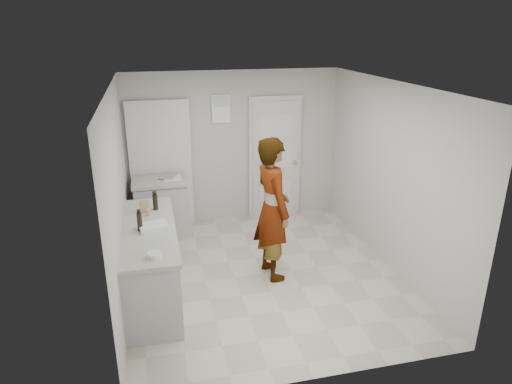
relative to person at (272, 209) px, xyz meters
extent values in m
plane|color=#AFA893|center=(-0.12, 0.02, -0.94)|extent=(4.00, 4.00, 0.00)
plane|color=#B6B3AC|center=(-0.12, 2.02, 0.31)|extent=(3.50, 0.00, 3.50)
plane|color=#B6B3AC|center=(-0.12, -1.98, 0.31)|extent=(3.50, 0.00, 3.50)
plane|color=#B6B3AC|center=(-1.87, 0.02, 0.31)|extent=(0.00, 4.00, 4.00)
plane|color=#B6B3AC|center=(1.63, 0.02, 0.31)|extent=(0.00, 4.00, 4.00)
plane|color=silver|center=(-0.12, 0.02, 1.56)|extent=(4.00, 4.00, 0.00)
cube|color=silver|center=(0.58, 1.95, 0.06)|extent=(0.80, 0.05, 2.00)
cube|color=silver|center=(0.58, 1.98, 0.09)|extent=(0.90, 0.04, 2.10)
sphere|color=#B49545|center=(0.91, 1.90, 0.01)|extent=(0.07, 0.07, 0.07)
cube|color=white|center=(-0.32, 1.99, 0.96)|extent=(0.30, 0.02, 0.45)
cube|color=black|center=(-1.32, 1.99, 0.08)|extent=(0.90, 0.05, 2.04)
cube|color=silver|center=(-1.32, 1.96, 0.09)|extent=(0.98, 0.02, 2.10)
cube|color=#B5B5B1|center=(-1.57, -0.18, -0.51)|extent=(0.60, 1.90, 0.86)
cube|color=black|center=(-1.57, -0.18, -0.90)|extent=(0.56, 1.86, 0.08)
cube|color=#A4A396|center=(-1.57, -0.18, -0.04)|extent=(0.64, 1.96, 0.05)
cube|color=#B5B5B1|center=(-1.37, 1.57, -0.51)|extent=(0.80, 0.55, 0.86)
cube|color=black|center=(-1.37, 1.57, -0.90)|extent=(0.75, 0.54, 0.08)
cube|color=#A4A396|center=(-1.37, 1.57, -0.04)|extent=(0.84, 0.61, 0.05)
imported|color=silver|center=(0.00, 0.00, 0.00)|extent=(0.55, 0.75, 1.89)
cube|color=#9E7E4F|center=(-1.60, 0.30, 0.07)|extent=(0.11, 0.05, 0.18)
cylinder|color=tan|center=(-1.55, 0.19, 0.02)|extent=(0.05, 0.05, 0.08)
cylinder|color=black|center=(-1.45, 0.38, 0.08)|extent=(0.06, 0.06, 0.20)
sphere|color=black|center=(-1.45, 0.38, 0.21)|extent=(0.05, 0.05, 0.05)
cylinder|color=black|center=(-1.65, -0.24, 0.09)|extent=(0.06, 0.06, 0.22)
sphere|color=black|center=(-1.65, -0.24, 0.23)|extent=(0.05, 0.05, 0.05)
cube|color=silver|center=(-1.50, -0.22, 0.01)|extent=(0.37, 0.29, 0.06)
cube|color=white|center=(-1.50, -0.22, 0.00)|extent=(0.32, 0.25, 0.04)
cylinder|color=silver|center=(-1.51, -0.94, 0.01)|extent=(0.14, 0.14, 0.05)
sphere|color=white|center=(-1.53, -0.95, 0.01)|extent=(0.05, 0.05, 0.05)
sphere|color=white|center=(-1.49, -0.93, 0.01)|extent=(0.05, 0.05, 0.05)
cube|color=white|center=(-1.17, 1.64, -0.01)|extent=(0.27, 0.34, 0.01)
camera|label=1|loc=(-1.45, -5.21, 2.22)|focal=32.00mm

